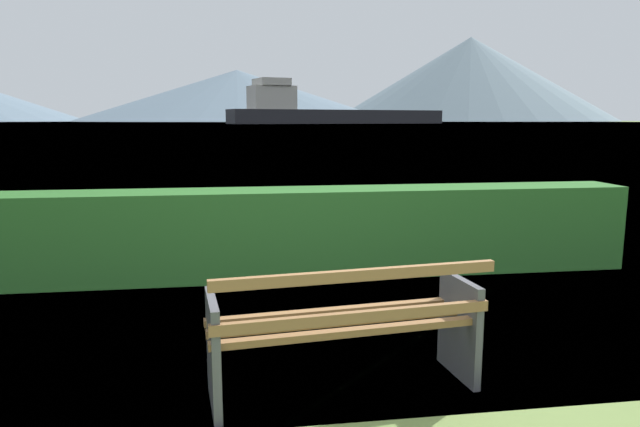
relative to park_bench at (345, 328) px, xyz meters
name	(u,v)px	position (x,y,z in m)	size (l,w,h in m)	color
ground_plane	(342,388)	(-0.01, 0.06, -0.43)	(1400.00, 1400.00, 0.00)	olive
water_surface	(239,123)	(-0.01, 309.63, -0.42)	(620.00, 620.00, 0.00)	#6B8EA3
park_bench	(345,328)	(0.00, 0.00, 0.00)	(1.75, 0.76, 0.87)	olive
hedge_row	(297,232)	(-0.01, 2.81, 0.05)	(7.47, 0.64, 0.96)	#2D6B28
cargo_ship_large	(324,112)	(35.56, 235.39, 4.58)	(96.04, 40.13, 17.90)	#232328
distant_hills	(236,87)	(-0.72, 580.34, 33.50)	(867.11, 329.53, 87.81)	slate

